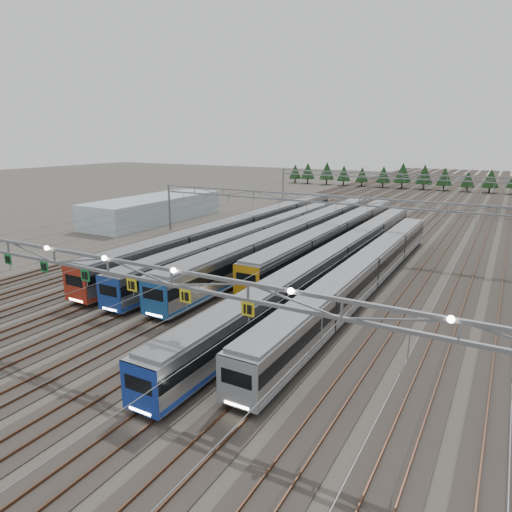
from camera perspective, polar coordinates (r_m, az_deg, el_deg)
The scene contains 13 objects.
ground at distance 35.64m, azimuth -17.10°, elevation -12.52°, with size 400.00×400.00×0.00m, color #47423A.
track_bed at distance 124.48m, azimuth 18.26°, elevation 7.30°, with size 54.00×260.00×5.42m.
train_a at distance 69.71m, azimuth -1.43°, elevation 3.42°, with size 3.14×63.13×4.10m.
train_b at distance 63.47m, azimuth -0.15°, elevation 2.16°, with size 2.91×53.63×3.79m.
train_c at distance 65.05m, azimuth 5.10°, elevation 2.54°, with size 3.12×60.15×4.08m.
train_d at distance 67.34m, azimuth 10.09°, elevation 2.69°, with size 2.97×52.33×3.87m.
train_e at distance 53.93m, azimuth 9.96°, elevation -0.45°, with size 2.74×65.28×3.57m.
train_f at distance 49.35m, azimuth 13.49°, elevation -2.01°, with size 2.81×51.76×3.65m.
gantry_near at distance 33.05m, azimuth -18.22°, elevation -1.55°, with size 56.36×0.61×8.08m.
gantry_mid at distance 66.45m, azimuth 8.13°, elevation 6.30°, with size 56.36×0.36×8.00m.
gantry_far at distance 109.37m, azimuth 16.88°, elevation 9.07°, with size 56.36×0.36×8.00m.
west_shed at distance 91.13m, azimuth -12.57°, elevation 5.75°, with size 10.00×30.00×4.62m, color #9CB2BA.
treeline at distance 151.58m, azimuth 21.36°, elevation 9.27°, with size 100.10×5.60×7.02m.
Camera 1 is at (23.70, -21.35, 15.90)m, focal length 32.00 mm.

